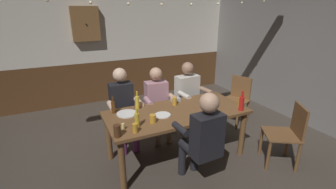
% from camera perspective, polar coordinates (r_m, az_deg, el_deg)
% --- Properties ---
extents(ground_plane, '(6.87, 6.87, 0.00)m').
position_cam_1_polar(ground_plane, '(3.60, 2.81, -15.39)').
color(ground_plane, '#423A33').
extents(back_wall_upper, '(5.37, 0.12, 1.45)m').
position_cam_1_polar(back_wall_upper, '(5.70, -11.37, 15.41)').
color(back_wall_upper, silver).
extents(back_wall_wainscot, '(5.37, 0.12, 0.94)m').
position_cam_1_polar(back_wall_wainscot, '(5.90, -10.59, 3.78)').
color(back_wall_wainscot, brown).
rests_on(back_wall_wainscot, ground_plane).
extents(side_wall_concrete, '(0.12, 5.73, 2.39)m').
position_cam_1_polar(side_wall_concrete, '(4.97, 32.46, 6.58)').
color(side_wall_concrete, gray).
rests_on(side_wall_concrete, ground_plane).
extents(dining_table, '(1.96, 0.89, 0.73)m').
position_cam_1_polar(dining_table, '(3.36, 2.11, -5.48)').
color(dining_table, brown).
rests_on(dining_table, ground_plane).
extents(person_0, '(0.50, 0.53, 1.25)m').
position_cam_1_polar(person_0, '(3.73, -10.74, -2.55)').
color(person_0, black).
rests_on(person_0, ground_plane).
extents(person_1, '(0.52, 0.52, 1.19)m').
position_cam_1_polar(person_1, '(3.91, -2.46, -1.48)').
color(person_1, '#B78493').
rests_on(person_1, ground_plane).
extents(person_2, '(0.57, 0.54, 1.23)m').
position_cam_1_polar(person_2, '(4.16, 5.14, 0.10)').
color(person_2, silver).
rests_on(person_2, ground_plane).
extents(person_3, '(0.50, 0.53, 1.24)m').
position_cam_1_polar(person_3, '(2.84, 8.31, -9.91)').
color(person_3, black).
rests_on(person_3, ground_plane).
extents(chair_empty_near_right, '(0.56, 0.56, 0.88)m').
position_cam_1_polar(chair_empty_near_right, '(4.69, 16.17, -0.88)').
color(chair_empty_near_right, brown).
rests_on(chair_empty_near_right, ground_plane).
extents(chair_empty_near_left, '(0.60, 0.60, 0.88)m').
position_cam_1_polar(chair_empty_near_left, '(3.68, 26.74, -8.27)').
color(chair_empty_near_left, brown).
rests_on(chair_empty_near_left, ground_plane).
extents(table_candle, '(0.04, 0.04, 0.08)m').
position_cam_1_polar(table_candle, '(2.87, -10.71, -7.57)').
color(table_candle, '#F9E08C').
rests_on(table_candle, dining_table).
extents(condiment_caddy, '(0.14, 0.10, 0.05)m').
position_cam_1_polar(condiment_caddy, '(3.66, 1.83, -1.22)').
color(condiment_caddy, '#B2B7BC').
rests_on(condiment_caddy, dining_table).
extents(plate_0, '(0.28, 0.28, 0.01)m').
position_cam_1_polar(plate_0, '(3.27, -9.80, -4.54)').
color(plate_0, white).
rests_on(plate_0, dining_table).
extents(plate_1, '(0.21, 0.21, 0.01)m').
position_cam_1_polar(plate_1, '(3.19, -1.28, -4.94)').
color(plate_1, white).
rests_on(plate_1, dining_table).
extents(bottle_0, '(0.06, 0.06, 0.27)m').
position_cam_1_polar(bottle_0, '(3.38, -7.37, -1.87)').
color(bottle_0, gold).
rests_on(bottle_0, dining_table).
extents(bottle_1, '(0.07, 0.07, 0.28)m').
position_cam_1_polar(bottle_1, '(3.46, 17.21, -1.92)').
color(bottle_1, red).
rests_on(bottle_1, dining_table).
extents(bottle_2, '(0.05, 0.05, 0.23)m').
position_cam_1_polar(bottle_2, '(3.32, -12.98, -2.94)').
color(bottle_2, '#593314').
rests_on(bottle_2, dining_table).
extents(bottle_3, '(0.06, 0.06, 0.24)m').
position_cam_1_polar(bottle_3, '(2.88, -7.45, -5.97)').
color(bottle_3, gold).
rests_on(bottle_3, dining_table).
extents(pint_glass_0, '(0.07, 0.07, 0.12)m').
position_cam_1_polar(pint_glass_0, '(3.51, 1.59, -1.59)').
color(pint_glass_0, gold).
rests_on(pint_glass_0, dining_table).
extents(pint_glass_1, '(0.06, 0.06, 0.14)m').
position_cam_1_polar(pint_glass_1, '(3.59, 16.96, -1.79)').
color(pint_glass_1, gold).
rests_on(pint_glass_1, dining_table).
extents(pint_glass_2, '(0.08, 0.08, 0.14)m').
position_cam_1_polar(pint_glass_2, '(2.72, -12.07, -8.51)').
color(pint_glass_2, '#4C2D19').
rests_on(pint_glass_2, dining_table).
extents(pint_glass_3, '(0.08, 0.08, 0.10)m').
position_cam_1_polar(pint_glass_3, '(2.99, -3.67, -5.80)').
color(pint_glass_3, gold).
rests_on(pint_glass_3, dining_table).
extents(pint_glass_4, '(0.06, 0.06, 0.11)m').
position_cam_1_polar(pint_glass_4, '(2.78, -7.90, -7.97)').
color(pint_glass_4, gold).
rests_on(pint_glass_4, dining_table).
extents(wall_dart_cabinet, '(0.56, 0.15, 0.70)m').
position_cam_1_polar(wall_dart_cabinet, '(5.42, -19.18, 15.70)').
color(wall_dart_cabinet, brown).
extents(string_lights, '(3.79, 0.04, 0.09)m').
position_cam_1_polar(string_lights, '(3.48, -1.53, 21.20)').
color(string_lights, '#F9EAB2').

